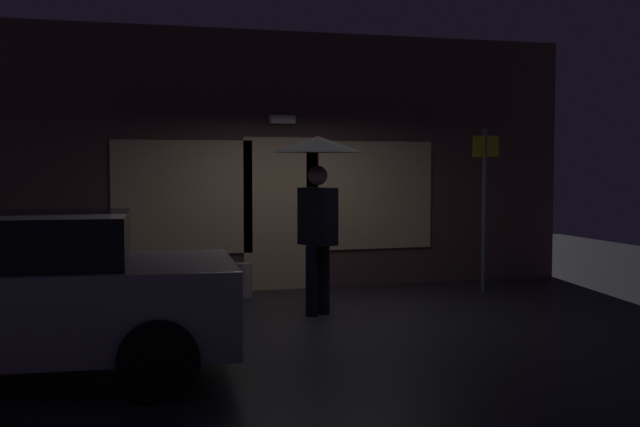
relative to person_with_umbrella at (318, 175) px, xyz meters
name	(u,v)px	position (x,y,z in m)	size (l,w,h in m)	color
ground_plane	(325,316)	(0.06, -0.11, -1.69)	(18.00, 18.00, 0.00)	#26262B
building_facade	(278,162)	(0.06, 2.24, 0.15)	(9.00, 0.48, 3.72)	brown
person_with_umbrella	(318,175)	(0.00, 0.00, 0.00)	(1.11, 1.11, 2.16)	black
street_sign_post	(485,199)	(2.82, 1.12, -0.37)	(0.40, 0.07, 2.32)	#595B60
sidewalk_bollard	(244,280)	(-0.60, 1.56, -1.46)	(0.23, 0.23, 0.46)	#9E998E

